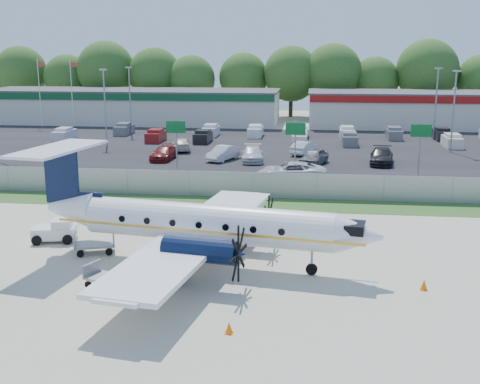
# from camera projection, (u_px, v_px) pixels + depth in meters

# --- Properties ---
(ground) EXTENTS (170.00, 170.00, 0.00)m
(ground) POSITION_uv_depth(u_px,v_px,m) (227.00, 257.00, 33.24)
(ground) COLOR #B9B49C
(ground) RESTS_ON ground
(grass_verge) EXTENTS (170.00, 4.00, 0.02)m
(grass_verge) POSITION_uv_depth(u_px,v_px,m) (250.00, 204.00, 44.83)
(grass_verge) COLOR #2D561E
(grass_verge) RESTS_ON ground
(access_road) EXTENTS (170.00, 8.00, 0.02)m
(access_road) POSITION_uv_depth(u_px,v_px,m) (258.00, 184.00, 51.60)
(access_road) COLOR black
(access_road) RESTS_ON ground
(parking_lot) EXTENTS (170.00, 32.00, 0.02)m
(parking_lot) POSITION_uv_depth(u_px,v_px,m) (274.00, 146.00, 71.90)
(parking_lot) COLOR black
(parking_lot) RESTS_ON ground
(perimeter_fence) EXTENTS (120.00, 0.06, 1.99)m
(perimeter_fence) POSITION_uv_depth(u_px,v_px,m) (252.00, 185.00, 46.54)
(perimeter_fence) COLOR gray
(perimeter_fence) RESTS_ON ground
(building_west) EXTENTS (46.40, 12.40, 5.24)m
(building_west) POSITION_uv_depth(u_px,v_px,m) (132.00, 106.00, 95.34)
(building_west) COLOR beige
(building_west) RESTS_ON ground
(building_east) EXTENTS (44.40, 12.40, 5.24)m
(building_east) POSITION_uv_depth(u_px,v_px,m) (458.00, 110.00, 89.51)
(building_east) COLOR beige
(building_east) RESTS_ON ground
(sign_left) EXTENTS (1.80, 0.26, 5.00)m
(sign_left) POSITION_uv_depth(u_px,v_px,m) (176.00, 134.00, 55.49)
(sign_left) COLOR gray
(sign_left) RESTS_ON ground
(sign_mid) EXTENTS (1.80, 0.26, 5.00)m
(sign_mid) POSITION_uv_depth(u_px,v_px,m) (295.00, 136.00, 54.20)
(sign_mid) COLOR gray
(sign_mid) RESTS_ON ground
(sign_right) EXTENTS (1.80, 0.26, 5.00)m
(sign_right) POSITION_uv_depth(u_px,v_px,m) (421.00, 138.00, 52.92)
(sign_right) COLOR gray
(sign_right) RESTS_ON ground
(flagpole_west) EXTENTS (1.06, 0.12, 10.00)m
(flagpole_west) POSITION_uv_depth(u_px,v_px,m) (40.00, 89.00, 89.30)
(flagpole_west) COLOR white
(flagpole_west) RESTS_ON ground
(flagpole_east) EXTENTS (1.06, 0.12, 10.00)m
(flagpole_east) POSITION_uv_depth(u_px,v_px,m) (72.00, 89.00, 88.72)
(flagpole_east) COLOR white
(flagpole_east) RESTS_ON ground
(light_pole_nw) EXTENTS (0.90, 0.35, 9.09)m
(light_pole_nw) POSITION_uv_depth(u_px,v_px,m) (105.00, 102.00, 71.10)
(light_pole_nw) COLOR gray
(light_pole_nw) RESTS_ON ground
(light_pole_ne) EXTENTS (0.90, 0.35, 9.09)m
(light_pole_ne) POSITION_uv_depth(u_px,v_px,m) (454.00, 106.00, 66.44)
(light_pole_ne) COLOR gray
(light_pole_ne) RESTS_ON ground
(light_pole_sw) EXTENTS (0.90, 0.35, 9.09)m
(light_pole_sw) POSITION_uv_depth(u_px,v_px,m) (130.00, 96.00, 80.77)
(light_pole_sw) COLOR gray
(light_pole_sw) RESTS_ON ground
(light_pole_se) EXTENTS (0.90, 0.35, 9.09)m
(light_pole_se) POSITION_uv_depth(u_px,v_px,m) (436.00, 99.00, 76.10)
(light_pole_se) COLOR gray
(light_pole_se) RESTS_ON ground
(tree_line) EXTENTS (112.00, 6.00, 14.00)m
(tree_line) POSITION_uv_depth(u_px,v_px,m) (287.00, 117.00, 104.76)
(tree_line) COLOR #2A5318
(tree_line) RESTS_ON ground
(aircraft) EXTENTS (19.40, 19.05, 5.93)m
(aircraft) POSITION_uv_depth(u_px,v_px,m) (200.00, 223.00, 31.67)
(aircraft) COLOR white
(aircraft) RESTS_ON ground
(pushback_tug) EXTENTS (2.72, 2.21, 1.33)m
(pushback_tug) POSITION_uv_depth(u_px,v_px,m) (56.00, 231.00, 35.94)
(pushback_tug) COLOR white
(pushback_tug) RESTS_ON ground
(baggage_cart_near) EXTENTS (2.54, 1.99, 1.17)m
(baggage_cart_near) POSITION_uv_depth(u_px,v_px,m) (95.00, 244.00, 33.80)
(baggage_cart_near) COLOR gray
(baggage_cart_near) RESTS_ON ground
(baggage_cart_far) EXTENTS (2.38, 1.94, 1.08)m
(baggage_cart_far) POSITION_uv_depth(u_px,v_px,m) (107.00, 278.00, 28.85)
(baggage_cart_far) COLOR gray
(baggage_cart_far) RESTS_ON ground
(cone_nose) EXTENTS (0.36, 0.36, 0.51)m
(cone_nose) POSITION_uv_depth(u_px,v_px,m) (424.00, 285.00, 28.63)
(cone_nose) COLOR orange
(cone_nose) RESTS_ON ground
(cone_port_wing) EXTENTS (0.35, 0.35, 0.49)m
(cone_port_wing) POSITION_uv_depth(u_px,v_px,m) (229.00, 328.00, 24.21)
(cone_port_wing) COLOR orange
(cone_port_wing) RESTS_ON ground
(cone_starboard_wing) EXTENTS (0.42, 0.42, 0.60)m
(cone_starboard_wing) POSITION_uv_depth(u_px,v_px,m) (288.00, 220.00, 39.56)
(cone_starboard_wing) COLOR orange
(cone_starboard_wing) RESTS_ON ground
(road_car_mid) EXTENTS (6.21, 2.99, 1.71)m
(road_car_mid) POSITION_uv_depth(u_px,v_px,m) (291.00, 181.00, 52.56)
(road_car_mid) COLOR silver
(road_car_mid) RESTS_ON ground
(parked_car_a) EXTENTS (2.31, 5.03, 1.43)m
(parked_car_a) POSITION_uv_depth(u_px,v_px,m) (164.00, 160.00, 62.99)
(parked_car_a) COLOR maroon
(parked_car_a) RESTS_ON ground
(parked_car_b) EXTENTS (3.27, 4.87, 1.52)m
(parked_car_b) POSITION_uv_depth(u_px,v_px,m) (223.00, 160.00, 62.66)
(parked_car_b) COLOR silver
(parked_car_b) RESTS_ON ground
(parked_car_c) EXTENTS (2.65, 5.49, 1.54)m
(parked_car_c) POSITION_uv_depth(u_px,v_px,m) (253.00, 161.00, 62.10)
(parked_car_c) COLOR silver
(parked_car_c) RESTS_ON ground
(parked_car_d) EXTENTS (3.35, 5.19, 1.64)m
(parked_car_d) POSITION_uv_depth(u_px,v_px,m) (314.00, 165.00, 60.24)
(parked_car_d) COLOR #595B5E
(parked_car_d) RESTS_ON ground
(parked_car_e) EXTENTS (2.88, 5.73, 1.60)m
(parked_car_e) POSITION_uv_depth(u_px,v_px,m) (381.00, 164.00, 60.62)
(parked_car_e) COLOR black
(parked_car_e) RESTS_ON ground
(parked_car_f) EXTENTS (3.23, 5.21, 1.41)m
(parked_car_f) POSITION_uv_depth(u_px,v_px,m) (181.00, 151.00, 68.84)
(parked_car_f) COLOR beige
(parked_car_f) RESTS_ON ground
(parked_car_g) EXTENTS (3.14, 4.75, 1.48)m
(parked_car_g) POSITION_uv_depth(u_px,v_px,m) (304.00, 154.00, 66.24)
(parked_car_g) COLOR silver
(parked_car_g) RESTS_ON ground
(far_parking_rows) EXTENTS (56.00, 10.00, 1.60)m
(far_parking_rows) POSITION_uv_depth(u_px,v_px,m) (277.00, 140.00, 76.73)
(far_parking_rows) COLOR gray
(far_parking_rows) RESTS_ON ground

